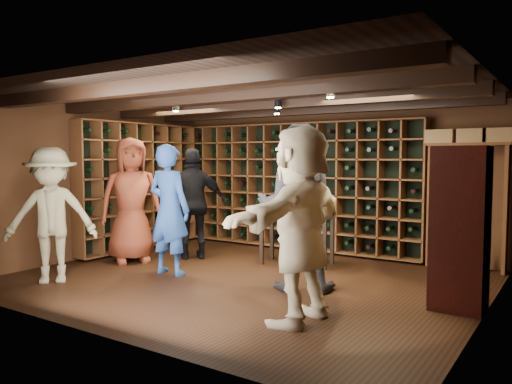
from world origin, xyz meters
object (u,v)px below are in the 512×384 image
Objects in this scene: man_grey_suit at (296,207)px; man_blue_shirt at (169,210)px; tasting_table at (297,217)px; guest_red_floral at (131,200)px; guest_woman_black at (194,204)px; display_cabinet at (460,231)px; guest_beige at (300,224)px; guest_khaki at (51,215)px.

man_blue_shirt is at bearing -15.58° from man_grey_suit.
man_grey_suit is 1.76× the size of tasting_table.
man_blue_shirt is 1.98m from tasting_table.
guest_red_floral is 0.99m from guest_woman_black.
guest_red_floral is 2.62m from tasting_table.
display_cabinet is at bearing -32.94° from tasting_table.
man_grey_suit reaches higher than guest_red_floral.
man_grey_suit is at bearing -145.55° from guest_beige.
man_blue_shirt is 1.57× the size of tasting_table.
man_grey_suit is (-1.89, -0.23, 0.18)m from display_cabinet.
guest_beige is (-1.25, -1.31, 0.14)m from display_cabinet.
man_grey_suit is (1.88, 0.29, 0.11)m from man_blue_shirt.
tasting_table is (-2.58, 1.05, -0.12)m from display_cabinet.
guest_red_floral reaches higher than tasting_table.
guest_beige is (0.64, -1.08, -0.04)m from man_grey_suit.
guest_beige reaches higher than display_cabinet.
guest_red_floral is (-4.85, -0.22, 0.13)m from display_cabinet.
display_cabinet is 1.82m from guest_beige.
guest_woman_black is (-4.19, 0.51, 0.05)m from display_cabinet.
guest_woman_black is at bearing -70.94° from man_blue_shirt.
display_cabinet is 4.86m from guest_red_floral.
guest_woman_black is 1.71m from tasting_table.
display_cabinet is at bearing -28.54° from guest_khaki.
guest_beige is at bearing -41.84° from guest_khaki.
man_blue_shirt is at bearing -172.19° from display_cabinet.
guest_woman_black is at bearing -42.13° from man_grey_suit.
guest_khaki is 1.53× the size of tasting_table.
guest_woman_black is 1.54× the size of tasting_table.
man_grey_suit reaches higher than man_blue_shirt.
display_cabinet is 5.06m from guest_khaki.
guest_red_floral reaches higher than man_blue_shirt.
guest_khaki is at bearing 30.80° from guest_woman_black.
tasting_table is (2.28, 1.27, -0.26)m from guest_red_floral.
tasting_table is (-0.69, 1.28, -0.30)m from man_grey_suit.
man_blue_shirt reaches higher than guest_khaki.
guest_beige reaches higher than guest_woman_black.
guest_beige reaches higher than guest_red_floral.
guest_red_floral is 1.09× the size of guest_woman_black.
man_blue_shirt reaches higher than guest_woman_black.
guest_khaki is at bearing -139.13° from tasting_table.
man_grey_suit reaches higher than display_cabinet.
guest_khaki is at bearing 47.64° from man_blue_shirt.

